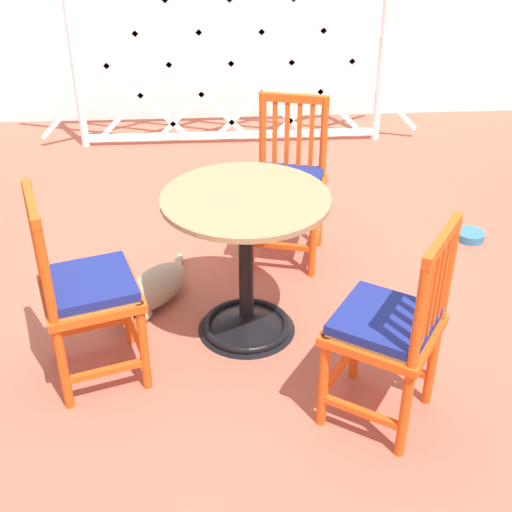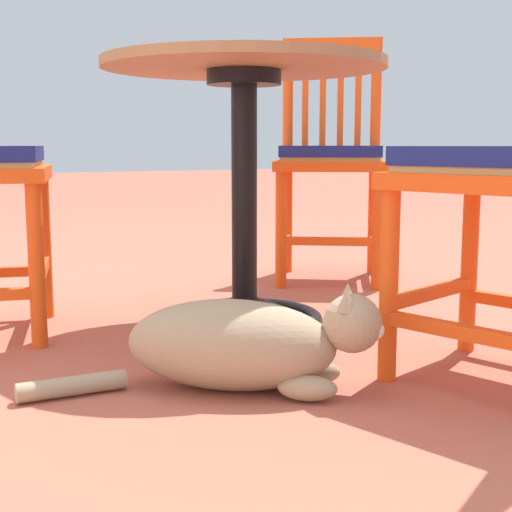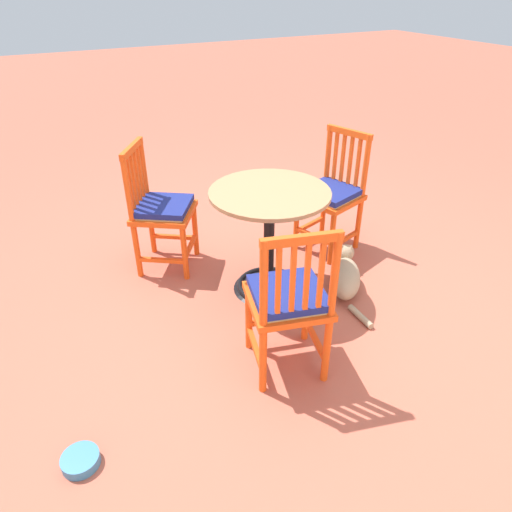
# 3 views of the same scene
# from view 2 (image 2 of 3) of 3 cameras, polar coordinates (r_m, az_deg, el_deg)

# --- Properties ---
(ground_plane) EXTENTS (24.00, 24.00, 0.00)m
(ground_plane) POSITION_cam_2_polar(r_m,az_deg,el_deg) (2.13, 0.75, -5.17)
(ground_plane) COLOR #AD5642
(cafe_table) EXTENTS (0.76, 0.76, 0.73)m
(cafe_table) POSITION_cam_2_polar(r_m,az_deg,el_deg) (2.03, -0.90, 2.30)
(cafe_table) COLOR black
(cafe_table) RESTS_ON ground_plane
(orange_chair_near_fence) EXTENTS (0.55, 0.55, 0.91)m
(orange_chair_near_fence) POSITION_cam_2_polar(r_m,az_deg,el_deg) (2.78, 5.78, 7.31)
(orange_chair_near_fence) COLOR #E04C14
(orange_chair_near_fence) RESTS_ON ground_plane
(tabby_cat) EXTENTS (0.42, 0.69, 0.23)m
(tabby_cat) POSITION_cam_2_polar(r_m,az_deg,el_deg) (1.54, -0.58, -6.93)
(tabby_cat) COLOR #9E896B
(tabby_cat) RESTS_ON ground_plane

